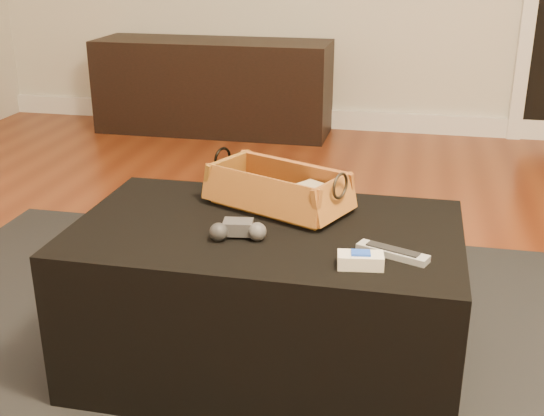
% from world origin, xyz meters
% --- Properties ---
extents(floor, '(5.00, 5.50, 0.01)m').
position_xyz_m(floor, '(0.00, 0.00, -0.01)').
color(floor, brown).
rests_on(floor, ground).
extents(baseboard, '(5.00, 0.04, 0.12)m').
position_xyz_m(baseboard, '(0.00, 2.73, 0.06)').
color(baseboard, white).
rests_on(baseboard, floor).
extents(media_cabinet, '(1.44, 0.45, 0.57)m').
position_xyz_m(media_cabinet, '(-0.99, 2.51, 0.28)').
color(media_cabinet, black).
rests_on(media_cabinet, floor).
extents(area_rug, '(2.60, 2.00, 0.01)m').
position_xyz_m(area_rug, '(-0.10, -0.01, 0.01)').
color(area_rug, black).
rests_on(area_rug, floor).
extents(ottoman, '(1.00, 0.60, 0.42)m').
position_xyz_m(ottoman, '(-0.10, 0.04, 0.22)').
color(ottoman, black).
rests_on(ottoman, area_rug).
extents(tv_remote, '(0.21, 0.11, 0.02)m').
position_xyz_m(tv_remote, '(-0.12, 0.17, 0.46)').
color(tv_remote, black).
rests_on(tv_remote, wicker_basket).
extents(cloth_bundle, '(0.13, 0.12, 0.06)m').
position_xyz_m(cloth_bundle, '(0.01, 0.16, 0.48)').
color(cloth_bundle, tan).
rests_on(cloth_bundle, wicker_basket).
extents(wicker_basket, '(0.44, 0.34, 0.14)m').
position_xyz_m(wicker_basket, '(-0.10, 0.18, 0.48)').
color(wicker_basket, '#A46F25').
rests_on(wicker_basket, ottoman).
extents(game_controller, '(0.15, 0.09, 0.05)m').
position_xyz_m(game_controller, '(-0.15, -0.06, 0.46)').
color(game_controller, '#363538').
rests_on(game_controller, ottoman).
extents(silver_remote, '(0.18, 0.10, 0.02)m').
position_xyz_m(silver_remote, '(0.23, -0.08, 0.44)').
color(silver_remote, '#B0B3B8').
rests_on(silver_remote, ottoman).
extents(cream_gadget, '(0.11, 0.07, 0.04)m').
position_xyz_m(cream_gadget, '(0.16, -0.15, 0.45)').
color(cream_gadget, silver).
rests_on(cream_gadget, ottoman).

